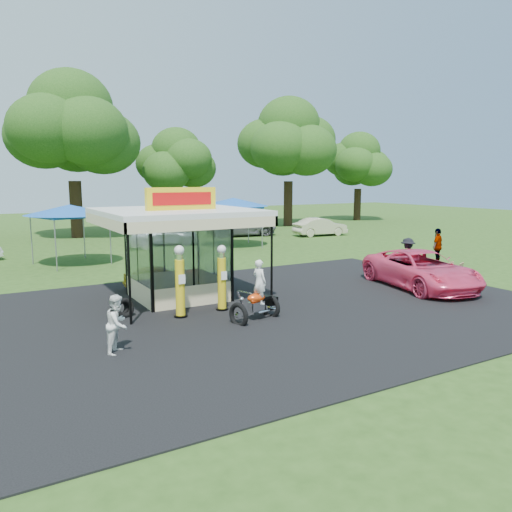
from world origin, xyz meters
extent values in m
plane|color=#294917|center=(0.00, 0.00, 0.00)|extent=(120.00, 120.00, 0.00)
cube|color=black|center=(0.00, 2.00, 0.02)|extent=(20.00, 14.00, 0.04)
cube|color=white|center=(-2.00, 5.00, 0.03)|extent=(3.00, 3.00, 0.06)
cube|color=white|center=(-2.00, 5.00, 3.29)|extent=(5.40, 5.40, 0.18)
cube|color=gold|center=(-2.00, 4.50, 3.78)|extent=(2.60, 0.25, 0.80)
cube|color=red|center=(-2.00, 4.37, 3.78)|extent=(2.21, 0.02, 0.45)
cylinder|color=black|center=(-4.55, 2.45, 1.60)|extent=(0.08, 0.08, 3.20)
cylinder|color=black|center=(0.55, 2.45, 1.60)|extent=(0.08, 0.08, 3.20)
cylinder|color=black|center=(-2.91, 2.48, 0.05)|extent=(0.44, 0.44, 0.10)
cylinder|color=gold|center=(-2.91, 2.48, 1.01)|extent=(0.30, 0.30, 1.82)
cylinder|color=silver|center=(-2.91, 2.48, 2.02)|extent=(0.20, 0.20, 0.20)
sphere|color=white|center=(-2.91, 2.48, 2.22)|extent=(0.32, 0.32, 0.32)
cube|color=white|center=(-2.91, 2.30, 1.31)|extent=(0.22, 0.02, 0.30)
cylinder|color=black|center=(-1.35, 2.60, 0.05)|extent=(0.43, 0.43, 0.10)
cylinder|color=gold|center=(-1.35, 2.60, 0.97)|extent=(0.29, 0.29, 1.74)
cylinder|color=silver|center=(-1.35, 2.60, 1.94)|extent=(0.19, 0.19, 0.19)
sphere|color=white|center=(-1.35, 2.60, 2.13)|extent=(0.31, 0.31, 0.31)
cube|color=white|center=(-1.35, 2.43, 1.26)|extent=(0.21, 0.02, 0.29)
torus|color=black|center=(-1.67, 0.79, 0.32)|extent=(0.35, 0.81, 0.80)
torus|color=black|center=(-0.29, 1.16, 0.32)|extent=(0.35, 0.81, 0.80)
cube|color=silver|center=(-0.93, 0.99, 0.48)|extent=(0.58, 0.39, 0.29)
ellipsoid|color=#E44310|center=(-0.93, 0.99, 0.74)|extent=(0.61, 0.34, 0.29)
cube|color=black|center=(-0.61, 1.07, 0.69)|extent=(0.57, 0.37, 0.10)
cube|color=black|center=(-0.26, 1.17, 0.52)|extent=(0.41, 0.40, 0.27)
cylinder|color=silver|center=(-1.53, 0.83, 0.67)|extent=(0.42, 0.16, 0.85)
cylinder|color=silver|center=(-1.40, 0.87, 1.00)|extent=(0.19, 0.57, 0.05)
sphere|color=silver|center=(-1.55, 0.83, 0.81)|extent=(0.15, 0.15, 0.15)
imported|color=white|center=(-0.80, 1.03, 1.24)|extent=(0.47, 0.59, 1.43)
torus|color=black|center=(-4.49, 3.36, 0.34)|extent=(0.72, 0.44, 0.69)
torus|color=black|center=(-4.61, 3.50, 0.34)|extent=(0.74, 0.52, 0.69)
cube|color=#593819|center=(9.14, 1.29, 0.49)|extent=(0.59, 0.42, 0.97)
cube|color=#593819|center=(9.14, 1.53, 0.49)|extent=(0.59, 0.42, 0.97)
imported|color=gold|center=(-2.00, 7.20, 0.48)|extent=(2.82, 1.13, 0.96)
imported|color=#FB4474|center=(7.33, 1.69, 0.78)|extent=(3.66, 6.01, 1.56)
imported|color=white|center=(-5.53, 0.20, 0.77)|extent=(0.92, 0.95, 1.55)
imported|color=black|center=(8.83, 3.85, 0.90)|extent=(1.33, 1.20, 1.79)
imported|color=gray|center=(12.64, 5.35, 0.96)|extent=(1.22, 0.85, 1.92)
imported|color=#ADAEB2|center=(2.90, 20.16, 0.78)|extent=(4.94, 3.41, 1.56)
imported|color=slate|center=(10.13, 22.38, 0.78)|extent=(5.90, 3.35, 1.55)
imported|color=beige|center=(15.54, 19.25, 0.71)|extent=(4.45, 1.94, 1.42)
cylinder|color=gray|center=(-5.51, 16.58, 1.25)|extent=(0.06, 0.06, 2.51)
cylinder|color=gray|center=(-2.57, 16.58, 1.25)|extent=(0.06, 0.06, 2.51)
cylinder|color=gray|center=(-5.51, 13.65, 1.25)|extent=(0.06, 0.06, 2.51)
cylinder|color=gray|center=(-2.57, 13.65, 1.25)|extent=(0.06, 0.06, 2.51)
cube|color=blue|center=(-4.04, 15.11, 2.57)|extent=(3.13, 3.13, 0.13)
cone|color=blue|center=(-4.04, 15.11, 2.89)|extent=(4.51, 4.51, 0.52)
cylinder|color=gray|center=(5.15, 18.60, 1.29)|extent=(0.06, 0.06, 2.58)
cylinder|color=gray|center=(8.17, 18.60, 1.29)|extent=(0.06, 0.06, 2.58)
cylinder|color=gray|center=(5.15, 15.58, 1.29)|extent=(0.06, 0.06, 2.58)
cylinder|color=gray|center=(8.17, 15.58, 1.29)|extent=(0.06, 0.06, 2.58)
cube|color=blue|center=(6.66, 17.09, 2.64)|extent=(3.22, 3.22, 0.13)
cone|color=blue|center=(6.66, 17.09, 2.97)|extent=(4.64, 4.64, 0.54)
cylinder|color=black|center=(-1.41, 27.67, 2.17)|extent=(0.93, 0.93, 4.33)
ellipsoid|color=#194313|center=(-1.41, 27.67, 7.79)|extent=(10.39, 10.39, 8.91)
cylinder|color=black|center=(7.43, 29.19, 1.56)|extent=(0.78, 0.78, 3.13)
ellipsoid|color=#194313|center=(7.43, 29.19, 5.56)|extent=(7.30, 7.30, 6.26)
cylinder|color=black|center=(18.09, 27.69, 2.13)|extent=(0.85, 0.85, 4.26)
ellipsoid|color=#194313|center=(18.09, 27.69, 7.57)|extent=(9.94, 9.94, 8.52)
cylinder|color=black|center=(28.37, 29.44, 1.71)|extent=(0.77, 0.77, 3.41)
ellipsoid|color=#194313|center=(28.37, 29.44, 5.98)|extent=(7.70, 7.70, 6.60)
camera|label=1|loc=(-8.67, -12.35, 4.48)|focal=35.00mm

